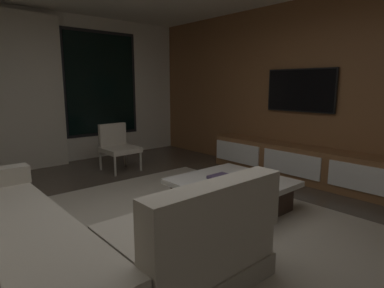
{
  "coord_description": "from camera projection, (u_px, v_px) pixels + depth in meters",
  "views": [
    {
      "loc": [
        -1.58,
        -2.4,
        1.43
      ],
      "look_at": [
        0.92,
        0.45,
        0.73
      ],
      "focal_mm": 30.0,
      "sensor_mm": 36.0,
      "label": 1
    }
  ],
  "objects": [
    {
      "name": "floor",
      "position": [
        151.0,
        237.0,
        3.05
      ],
      "size": [
        9.2,
        9.2,
        0.0
      ],
      "primitive_type": "plane",
      "color": "#473D33"
    },
    {
      "name": "back_wall_with_window",
      "position": [
        26.0,
        90.0,
        5.45
      ],
      "size": [
        6.6,
        0.3,
        2.7
      ],
      "color": "silver",
      "rests_on": "floor"
    },
    {
      "name": "media_wall",
      "position": [
        319.0,
        90.0,
        4.79
      ],
      "size": [
        0.12,
        7.8,
        2.7
      ],
      "color": "brown",
      "rests_on": "floor"
    },
    {
      "name": "area_rug",
      "position": [
        186.0,
        230.0,
        3.21
      ],
      "size": [
        3.2,
        3.8,
        0.01
      ],
      "primitive_type": "cube",
      "color": "#ADA391",
      "rests_on": "floor"
    },
    {
      "name": "sectional_couch",
      "position": [
        54.0,
        245.0,
        2.32
      ],
      "size": [
        1.98,
        2.5,
        0.82
      ],
      "color": "#A49C8C",
      "rests_on": "floor"
    },
    {
      "name": "coffee_table",
      "position": [
        231.0,
        194.0,
        3.7
      ],
      "size": [
        1.16,
        1.16,
        0.36
      ],
      "color": "#34251B",
      "rests_on": "floor"
    },
    {
      "name": "book_stack_on_coffee_table",
      "position": [
        222.0,
        178.0,
        3.6
      ],
      "size": [
        0.29,
        0.22,
        0.07
      ],
      "color": "#94B5D1",
      "rests_on": "coffee_table"
    },
    {
      "name": "accent_chair_near_window",
      "position": [
        117.0,
        145.0,
        5.44
      ],
      "size": [
        0.55,
        0.57,
        0.78
      ],
      "color": "#B2ADA0",
      "rests_on": "floor"
    },
    {
      "name": "media_console",
      "position": [
        301.0,
        164.0,
        4.84
      ],
      "size": [
        0.46,
        3.1,
        0.52
      ],
      "color": "brown",
      "rests_on": "floor"
    },
    {
      "name": "mounted_tv",
      "position": [
        300.0,
        90.0,
        4.91
      ],
      "size": [
        0.05,
        1.13,
        0.65
      ],
      "color": "black"
    }
  ]
}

